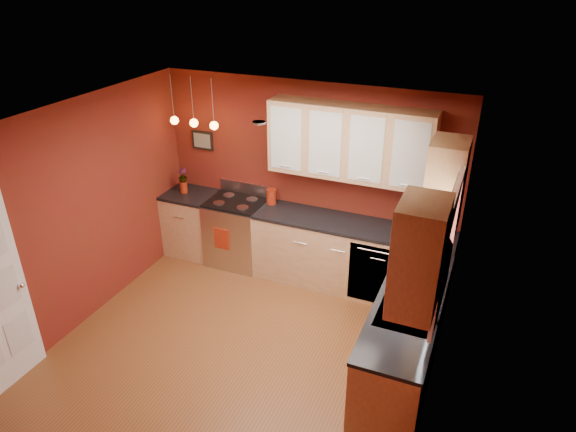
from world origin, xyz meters
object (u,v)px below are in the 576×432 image
at_px(sink, 406,312).
at_px(red_canister, 271,196).
at_px(gas_range, 237,231).
at_px(soap_pump, 433,314).
at_px(coffee_maker, 424,225).

height_order(sink, red_canister, sink).
height_order(gas_range, sink, sink).
bearing_deg(red_canister, gas_range, -162.67).
relative_size(gas_range, soap_pump, 6.82).
bearing_deg(soap_pump, sink, 163.70).
bearing_deg(gas_range, red_canister, 17.33).
height_order(gas_range, coffee_maker, coffee_maker).
relative_size(gas_range, red_canister, 5.22).
relative_size(coffee_maker, soap_pump, 1.76).
xyz_separation_m(sink, red_canister, (-2.15, 1.65, 0.13)).
height_order(sink, coffee_maker, coffee_maker).
bearing_deg(coffee_maker, gas_range, -171.37).
distance_m(gas_range, soap_pump, 3.32).
distance_m(gas_range, red_canister, 0.75).
xyz_separation_m(sink, coffee_maker, (-0.11, 1.56, 0.16)).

